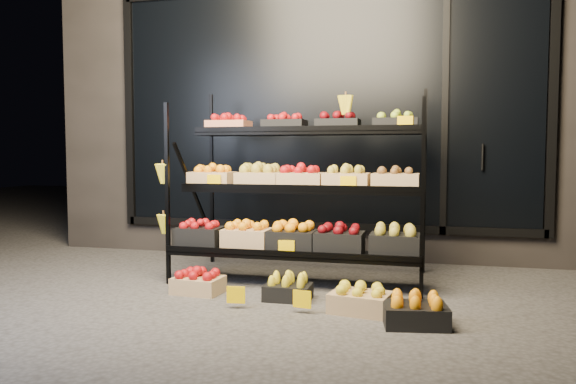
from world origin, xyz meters
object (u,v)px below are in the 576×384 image
(floor_crate_left, at_px, (198,282))
(floor_crate_midright, at_px, (360,299))
(display_rack, at_px, (299,188))
(floor_crate_midleft, at_px, (288,288))

(floor_crate_left, bearing_deg, floor_crate_midright, -4.99)
(display_rack, distance_m, floor_crate_midleft, 0.97)
(floor_crate_left, xyz_separation_m, floor_crate_midright, (1.29, -0.22, 0.00))
(display_rack, bearing_deg, floor_crate_midleft, -83.47)
(display_rack, distance_m, floor_crate_left, 1.15)
(floor_crate_left, relative_size, floor_crate_midright, 0.88)
(floor_crate_left, height_order, floor_crate_midright, floor_crate_midright)
(floor_crate_midleft, relative_size, floor_crate_midright, 0.78)
(display_rack, xyz_separation_m, floor_crate_left, (-0.65, -0.65, -0.70))
(display_rack, height_order, floor_crate_midleft, display_rack)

